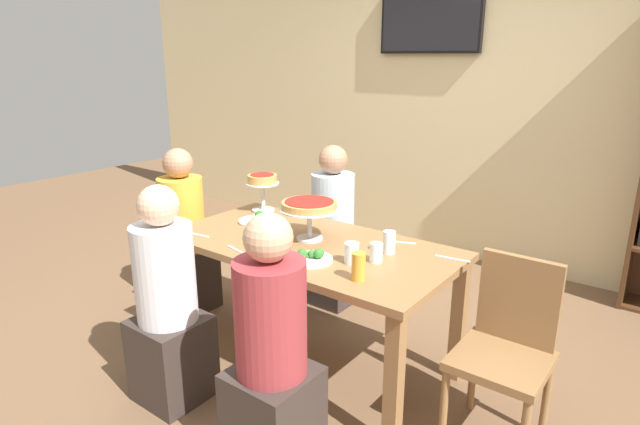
{
  "coord_description": "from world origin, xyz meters",
  "views": [
    {
      "loc": [
        1.68,
        -2.12,
        1.73
      ],
      "look_at": [
        0.0,
        0.1,
        0.89
      ],
      "focal_mm": 29.24,
      "sensor_mm": 36.0,
      "label": 1
    }
  ],
  "objects": [
    {
      "name": "rear_partition",
      "position": [
        0.0,
        2.2,
        1.4
      ],
      "size": [
        8.0,
        0.12,
        2.8
      ],
      "primitive_type": "cube",
      "color": "beige",
      "rests_on": "ground_plane"
    },
    {
      "name": "beer_glass_amber_tall",
      "position": [
        0.49,
        -0.26,
        0.81
      ],
      "size": [
        0.06,
        0.06,
        0.13
      ],
      "primitive_type": "cylinder",
      "color": "gold",
      "rests_on": "dining_table"
    },
    {
      "name": "beer_glass_amber_short",
      "position": [
        -0.21,
        -0.17,
        0.81
      ],
      "size": [
        0.07,
        0.07,
        0.13
      ],
      "primitive_type": "cylinder",
      "color": "gold",
      "rests_on": "dining_table"
    },
    {
      "name": "cutlery_fork_far",
      "position": [
        0.4,
        0.3,
        0.74
      ],
      "size": [
        0.17,
        0.08,
        0.0
      ],
      "primitive_type": "cube",
      "rotation": [
        0.0,
        0.0,
        3.53
      ],
      "color": "silver",
      "rests_on": "dining_table"
    },
    {
      "name": "diner_near_right",
      "position": [
        0.36,
        -0.72,
        0.49
      ],
      "size": [
        0.34,
        0.34,
        1.15
      ],
      "rotation": [
        0.0,
        0.0,
        1.57
      ],
      "color": "#382D28",
      "rests_on": "ground_plane"
    },
    {
      "name": "chair_head_east",
      "position": [
        1.1,
        0.04,
        0.49
      ],
      "size": [
        0.4,
        0.4,
        0.87
      ],
      "rotation": [
        0.0,
        0.0,
        3.14
      ],
      "color": "olive",
      "rests_on": "ground_plane"
    },
    {
      "name": "diner_near_left",
      "position": [
        -0.36,
        -0.69,
        0.49
      ],
      "size": [
        0.34,
        0.34,
        1.15
      ],
      "rotation": [
        0.0,
        0.0,
        1.57
      ],
      "color": "#382D28",
      "rests_on": "ground_plane"
    },
    {
      "name": "deep_dish_pizza_stand",
      "position": [
        -0.03,
        0.04,
        0.93
      ],
      "size": [
        0.34,
        0.34,
        0.22
      ],
      "color": "silver",
      "rests_on": "dining_table"
    },
    {
      "name": "salad_plate_far_diner",
      "position": [
        -0.47,
        0.1,
        0.76
      ],
      "size": [
        0.24,
        0.24,
        0.07
      ],
      "color": "white",
      "rests_on": "dining_table"
    },
    {
      "name": "water_glass_clear_far",
      "position": [
        0.43,
        0.13,
        0.8
      ],
      "size": [
        0.07,
        0.07,
        0.12
      ],
      "primitive_type": "cylinder",
      "color": "white",
      "rests_on": "dining_table"
    },
    {
      "name": "diner_far_left",
      "position": [
        -0.36,
        0.73,
        0.49
      ],
      "size": [
        0.34,
        0.34,
        1.15
      ],
      "rotation": [
        0.0,
        0.0,
        -1.57
      ],
      "color": "#382D28",
      "rests_on": "ground_plane"
    },
    {
      "name": "salad_plate_near_diner",
      "position": [
        0.17,
        -0.2,
        0.76
      ],
      "size": [
        0.22,
        0.22,
        0.07
      ],
      "color": "white",
      "rests_on": "dining_table"
    },
    {
      "name": "water_glass_clear_spare",
      "position": [
        0.35,
        -0.11,
        0.79
      ],
      "size": [
        0.07,
        0.07,
        0.11
      ],
      "primitive_type": "cylinder",
      "color": "white",
      "rests_on": "dining_table"
    },
    {
      "name": "cutlery_fork_near",
      "position": [
        -0.6,
        -0.29,
        0.74
      ],
      "size": [
        0.18,
        0.04,
        0.0
      ],
      "primitive_type": "cube",
      "rotation": [
        0.0,
        0.0,
        0.14
      ],
      "color": "silver",
      "rests_on": "dining_table"
    },
    {
      "name": "ground_plane",
      "position": [
        0.0,
        0.0,
        0.0
      ],
      "size": [
        12.0,
        12.0,
        0.0
      ],
      "primitive_type": "plane",
      "color": "brown"
    },
    {
      "name": "diner_head_west",
      "position": [
        -1.11,
        0.01,
        0.49
      ],
      "size": [
        0.34,
        0.34,
        1.15
      ],
      "color": "#382D28",
      "rests_on": "ground_plane"
    },
    {
      "name": "television",
      "position": [
        -0.37,
        2.11,
        2.01
      ],
      "size": [
        0.91,
        0.05,
        0.52
      ],
      "color": "black"
    },
    {
      "name": "cutlery_knife_far",
      "position": [
        -0.23,
        -0.33,
        0.74
      ],
      "size": [
        0.18,
        0.06,
        0.0
      ],
      "primitive_type": "cube",
      "rotation": [
        0.0,
        0.0,
        -0.22
      ],
      "color": "silver",
      "rests_on": "dining_table"
    },
    {
      "name": "personal_pizza_stand",
      "position": [
        -0.62,
        0.3,
        0.93
      ],
      "size": [
        0.22,
        0.22,
        0.25
      ],
      "color": "silver",
      "rests_on": "dining_table"
    },
    {
      "name": "cutlery_knife_near",
      "position": [
        0.73,
        0.25,
        0.74
      ],
      "size": [
        0.18,
        0.04,
        0.0
      ],
      "primitive_type": "cube",
      "rotation": [
        0.0,
        0.0,
        3.26
      ],
      "color": "silver",
      "rests_on": "dining_table"
    },
    {
      "name": "dining_table",
      "position": [
        0.0,
        0.0,
        0.64
      ],
      "size": [
        1.62,
        0.83,
        0.74
      ],
      "color": "olive",
      "rests_on": "ground_plane"
    },
    {
      "name": "water_glass_clear_near",
      "position": [
        0.44,
        -0.02,
        0.79
      ],
      "size": [
        0.07,
        0.07,
        0.1
      ],
      "primitive_type": "cylinder",
      "color": "white",
      "rests_on": "dining_table"
    }
  ]
}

